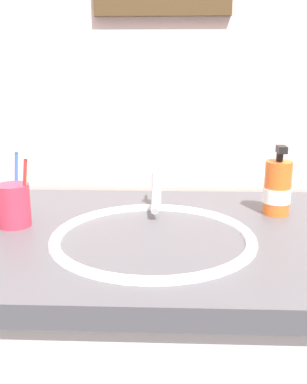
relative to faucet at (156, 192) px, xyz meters
name	(u,v)px	position (x,y,z in m)	size (l,w,h in m)	color
tiled_wall_back	(163,84)	(0.01, 0.21, 0.25)	(2.20, 0.04, 2.40)	beige
sink_basin	(153,254)	(0.00, -0.20, -0.08)	(0.42, 0.42, 0.11)	white
faucet	(156,192)	(0.00, 0.00, 0.00)	(0.02, 0.16, 0.10)	silver
toothbrush_cup	(14,205)	(-0.31, -0.13, 0.00)	(0.07, 0.07, 0.09)	#D8334C
toothbrush_blue	(16,176)	(-0.31, -0.10, 0.06)	(0.01, 0.05, 0.18)	blue
toothbrush_yellow	(25,179)	(-0.28, -0.13, 0.06)	(0.03, 0.02, 0.18)	yellow
toothbrush_red	(25,181)	(-0.28, -0.14, 0.06)	(0.03, 0.02, 0.17)	red
soap_dispenser	(277,189)	(0.29, -0.02, 0.02)	(0.06, 0.06, 0.17)	orange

